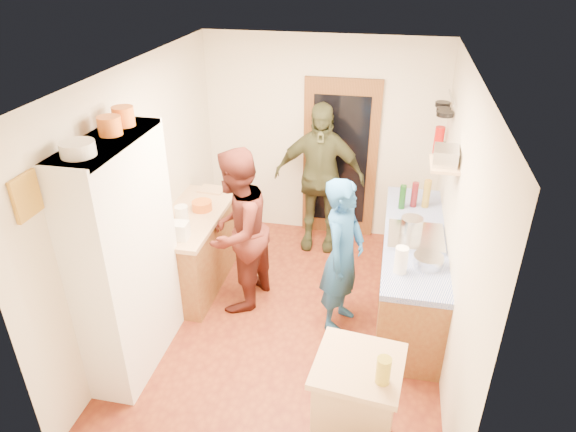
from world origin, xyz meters
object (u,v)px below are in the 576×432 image
(right_counter_base, at_px, (410,273))
(person_left, at_px, (242,230))
(island_base, at_px, (355,411))
(hutch_body, at_px, (126,259))
(person_hob, at_px, (344,258))
(person_back, at_px, (320,178))

(right_counter_base, bearing_deg, person_left, -171.44)
(right_counter_base, distance_m, island_base, 1.99)
(hutch_body, bearing_deg, island_base, -17.20)
(person_hob, height_order, person_left, person_left)
(hutch_body, xyz_separation_m, person_back, (1.35, 2.37, -0.15))
(hutch_body, height_order, person_hob, hutch_body)
(hutch_body, relative_size, island_base, 2.56)
(person_hob, bearing_deg, hutch_body, 130.80)
(person_hob, relative_size, person_back, 0.86)
(island_base, distance_m, person_left, 2.21)
(hutch_body, xyz_separation_m, person_left, (0.73, 1.03, -0.21))
(person_hob, bearing_deg, person_left, 96.09)
(right_counter_base, xyz_separation_m, person_hob, (-0.67, -0.46, 0.40))
(hutch_body, distance_m, person_left, 1.28)
(person_hob, xyz_separation_m, person_left, (-1.09, 0.19, 0.08))
(right_counter_base, height_order, person_back, person_back)
(hutch_body, relative_size, person_left, 1.23)
(hutch_body, bearing_deg, person_back, 60.30)
(person_left, xyz_separation_m, person_back, (0.62, 1.34, 0.06))
(hutch_body, xyz_separation_m, right_counter_base, (2.50, 1.30, -0.68))
(person_back, bearing_deg, hutch_body, -121.40)
(island_base, height_order, person_back, person_back)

